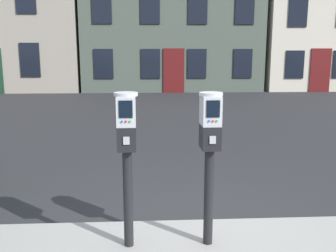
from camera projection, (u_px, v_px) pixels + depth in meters
name	position (u px, v px, depth m)	size (l,w,h in m)	color
ground_plane	(201.00, 240.00, 4.02)	(160.00, 160.00, 0.00)	#28282B
parking_meter_near_kerb	(127.00, 143.00, 3.45)	(0.22, 0.25, 1.48)	black
parking_meter_twin_adjacent	(210.00, 142.00, 3.49)	(0.22, 0.25, 1.48)	black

